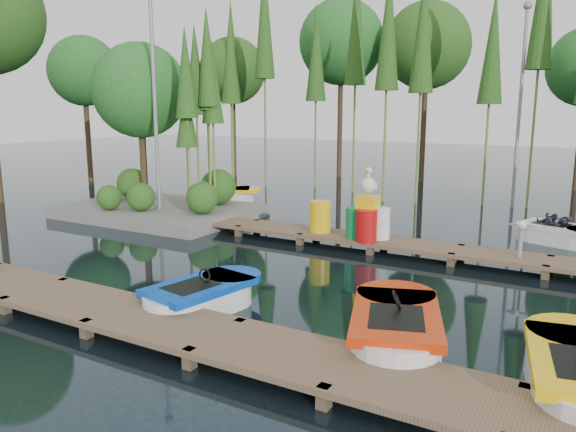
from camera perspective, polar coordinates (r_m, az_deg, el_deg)
The scene contains 14 objects.
ground_plane at distance 13.51m, azimuth -2.91°, elevation -4.73°, with size 90.00×90.00×0.00m, color #1A2931.
near_dock at distance 10.17m, azimuth -17.10°, elevation -9.27°, with size 18.00×1.50×0.50m.
far_dock at distance 15.11m, azimuth 5.47°, elevation -2.15°, with size 15.00×1.20×0.50m.
island at distance 19.52m, azimuth -13.41°, elevation 9.36°, with size 6.20×4.20×6.75m.
tree_screen at distance 23.46m, azimuth 7.41°, elevation 17.00°, with size 34.42×18.53×10.31m.
lamp_island at distance 18.40m, azimuth -13.45°, elevation 12.63°, with size 0.30×0.30×7.25m.
lamp_rear at distance 22.10m, azimuth 22.60°, elevation 11.79°, with size 0.30×0.30×7.25m.
boat_blue at distance 10.49m, azimuth -8.75°, elevation -8.19°, with size 1.56×2.66×0.84m.
boat_red at distance 9.00m, azimuth 10.86°, elevation -11.35°, with size 2.21×3.18×0.98m.
boat_yellow_far at distance 21.77m, azimuth -6.60°, elevation 2.09°, with size 2.99×2.48×1.38m.
boat_white_far at distance 16.95m, azimuth 25.83°, elevation -1.68°, with size 2.66×1.79×1.15m.
yellow_barrel at distance 15.28m, azimuth 3.28°, elevation -0.07°, with size 0.57×0.57×0.85m, color yellow.
drum_cluster at distance 14.54m, azimuth 8.06°, elevation -0.25°, with size 1.08×0.99×1.87m.
seagull_post at distance 13.76m, azimuth 22.59°, elevation -1.56°, with size 0.53×0.28×0.84m.
Camera 1 is at (7.13, -10.87, 3.70)m, focal length 35.00 mm.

